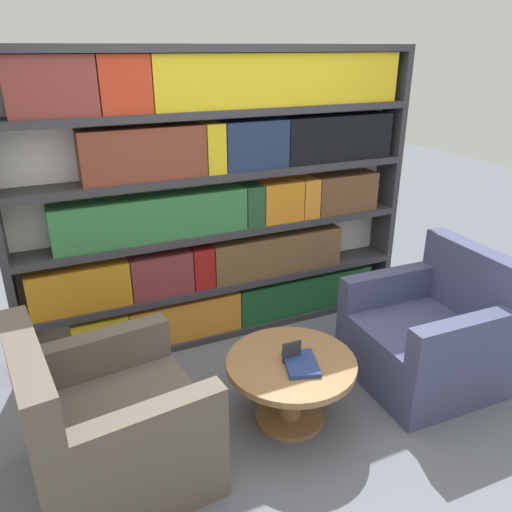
# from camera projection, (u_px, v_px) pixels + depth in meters

# --- Properties ---
(ground_plane) EXTENTS (14.00, 14.00, 0.00)m
(ground_plane) POSITION_uv_depth(u_px,v_px,m) (302.00, 428.00, 2.99)
(ground_plane) COLOR slate
(bookshelf) EXTENTS (2.98, 0.30, 2.12)m
(bookshelf) POSITION_uv_depth(u_px,v_px,m) (224.00, 200.00, 3.63)
(bookshelf) COLOR silver
(bookshelf) RESTS_ON ground_plane
(armchair_left) EXTENTS (0.94, 0.93, 0.90)m
(armchair_left) POSITION_uv_depth(u_px,v_px,m) (110.00, 430.00, 2.53)
(armchair_left) COLOR brown
(armchair_left) RESTS_ON ground_plane
(armchair_right) EXTENTS (0.87, 0.87, 0.90)m
(armchair_right) POSITION_uv_depth(u_px,v_px,m) (429.00, 337.00, 3.34)
(armchair_right) COLOR #42476B
(armchair_right) RESTS_ON ground_plane
(coffee_table) EXTENTS (0.76, 0.76, 0.42)m
(coffee_table) POSITION_uv_depth(u_px,v_px,m) (291.00, 377.00, 2.95)
(coffee_table) COLOR olive
(coffee_table) RESTS_ON ground_plane
(table_sign) EXTENTS (0.12, 0.06, 0.12)m
(table_sign) POSITION_uv_depth(u_px,v_px,m) (292.00, 353.00, 2.88)
(table_sign) COLOR black
(table_sign) RESTS_ON coffee_table
(stray_book) EXTENTS (0.25, 0.30, 0.03)m
(stray_book) POSITION_uv_depth(u_px,v_px,m) (301.00, 363.00, 2.85)
(stray_book) COLOR navy
(stray_book) RESTS_ON coffee_table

